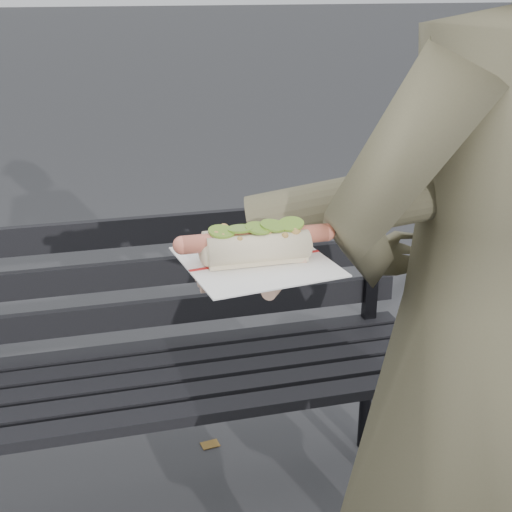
{
  "coord_description": "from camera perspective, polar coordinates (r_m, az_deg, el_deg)",
  "views": [
    {
      "loc": [
        -0.15,
        -0.8,
        1.5
      ],
      "look_at": [
        0.08,
        0.07,
        1.15
      ],
      "focal_mm": 50.0,
      "sensor_mm": 36.0,
      "label": 1
    }
  ],
  "objects": [
    {
      "name": "person",
      "position": [
        1.28,
        17.14,
        -6.93
      ],
      "size": [
        0.77,
        0.63,
        1.82
      ],
      "primitive_type": "imported",
      "rotation": [
        0.0,
        0.0,
        3.47
      ],
      "color": "brown",
      "rests_on": "ground"
    },
    {
      "name": "held_hotdog",
      "position": [
        1.07,
        9.5,
        3.72
      ],
      "size": [
        0.63,
        0.3,
        0.2
      ],
      "color": "brown"
    },
    {
      "name": "park_bench",
      "position": [
        2.03,
        -7.8,
        -7.44
      ],
      "size": [
        1.5,
        0.44,
        0.88
      ],
      "color": "black",
      "rests_on": "ground"
    }
  ]
}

